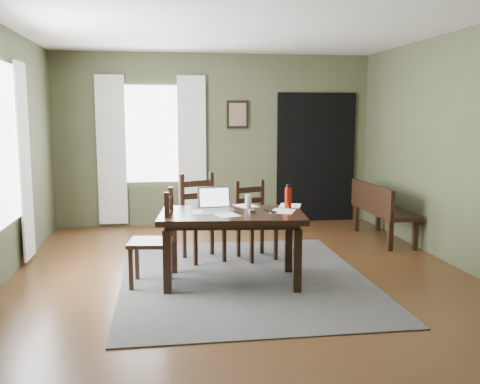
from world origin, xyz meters
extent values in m
cube|color=#492C16|center=(0.00, 0.00, -0.01)|extent=(5.00, 6.00, 0.01)
cube|color=#474B31|center=(0.00, 3.00, 1.35)|extent=(5.00, 0.02, 2.70)
cube|color=#474B31|center=(0.00, -3.00, 1.35)|extent=(5.00, 0.02, 2.70)
cube|color=#474B31|center=(2.50, 0.00, 1.35)|extent=(0.02, 6.00, 2.70)
cube|color=white|center=(0.00, 0.00, 2.70)|extent=(5.00, 6.00, 0.02)
cube|color=#3D3D3D|center=(0.00, 0.00, 0.01)|extent=(2.60, 3.20, 0.01)
cube|color=black|center=(-0.15, -0.12, 0.72)|extent=(1.56, 1.04, 0.06)
cube|color=black|center=(-0.15, -0.12, 0.67)|extent=(1.39, 0.87, 0.05)
cube|color=black|center=(-0.82, -0.39, 0.33)|extent=(0.09, 0.09, 0.63)
cube|color=black|center=(-0.75, 0.29, 0.33)|extent=(0.09, 0.09, 0.63)
cube|color=black|center=(0.45, -0.53, 0.33)|extent=(0.09, 0.09, 0.63)
cube|color=black|center=(0.53, 0.15, 0.33)|extent=(0.09, 0.09, 0.63)
cube|color=black|center=(-0.98, -0.09, 0.45)|extent=(0.48, 0.48, 0.04)
cube|color=black|center=(-1.13, 0.10, 0.22)|extent=(0.05, 0.05, 0.42)
cube|color=black|center=(-0.79, 0.06, 0.22)|extent=(0.05, 0.05, 0.42)
cube|color=black|center=(-1.18, -0.24, 0.22)|extent=(0.05, 0.05, 0.42)
cube|color=black|center=(-0.83, -0.29, 0.22)|extent=(0.05, 0.05, 0.42)
cube|color=black|center=(-0.77, 0.07, 0.73)|extent=(0.05, 0.05, 0.54)
cube|color=black|center=(-0.81, -0.30, 0.73)|extent=(0.05, 0.05, 0.54)
cube|color=black|center=(-0.79, -0.12, 0.59)|extent=(0.07, 0.32, 0.07)
cube|color=black|center=(-0.79, -0.12, 0.73)|extent=(0.07, 0.32, 0.07)
cube|color=black|center=(-0.79, -0.12, 0.88)|extent=(0.07, 0.32, 0.07)
cube|color=black|center=(-0.37, 0.78, 0.48)|extent=(0.57, 0.57, 0.04)
cube|color=black|center=(-0.49, 0.55, 0.23)|extent=(0.05, 0.05, 0.44)
cube|color=black|center=(-0.60, 0.89, 0.23)|extent=(0.05, 0.05, 0.44)
cube|color=black|center=(-0.14, 0.66, 0.23)|extent=(0.05, 0.05, 0.44)
cube|color=black|center=(-0.25, 1.01, 0.23)|extent=(0.05, 0.05, 0.44)
cube|color=black|center=(-0.62, 0.91, 0.77)|extent=(0.06, 0.06, 0.56)
cube|color=black|center=(-0.25, 1.03, 0.77)|extent=(0.06, 0.06, 0.56)
cube|color=black|center=(-0.43, 0.97, 0.62)|extent=(0.33, 0.13, 0.08)
cube|color=black|center=(-0.43, 0.97, 0.77)|extent=(0.33, 0.13, 0.08)
cube|color=black|center=(-0.43, 0.97, 0.92)|extent=(0.33, 0.13, 0.08)
cube|color=black|center=(0.27, 0.75, 0.43)|extent=(0.53, 0.53, 0.04)
cube|color=black|center=(0.17, 0.54, 0.21)|extent=(0.05, 0.05, 0.40)
cube|color=black|center=(0.06, 0.85, 0.21)|extent=(0.05, 0.05, 0.40)
cube|color=black|center=(0.49, 0.65, 0.21)|extent=(0.05, 0.05, 0.40)
cube|color=black|center=(0.37, 0.97, 0.21)|extent=(0.05, 0.05, 0.40)
cube|color=black|center=(0.05, 0.87, 0.70)|extent=(0.06, 0.06, 0.51)
cube|color=black|center=(0.38, 0.99, 0.70)|extent=(0.06, 0.06, 0.51)
cube|color=black|center=(0.21, 0.93, 0.56)|extent=(0.29, 0.13, 0.07)
cube|color=black|center=(0.21, 0.93, 0.70)|extent=(0.29, 0.13, 0.07)
cube|color=black|center=(0.21, 0.93, 0.83)|extent=(0.29, 0.13, 0.07)
cube|color=black|center=(2.22, 1.49, 0.42)|extent=(0.45, 1.41, 0.06)
cube|color=black|center=(2.39, 0.88, 0.20)|extent=(0.06, 0.06, 0.39)
cube|color=black|center=(2.05, 0.88, 0.20)|extent=(0.06, 0.06, 0.39)
cube|color=black|center=(2.39, 2.10, 0.20)|extent=(0.06, 0.06, 0.39)
cube|color=black|center=(2.05, 2.10, 0.20)|extent=(0.06, 0.06, 0.39)
cube|color=black|center=(2.02, 1.49, 0.63)|extent=(0.05, 1.41, 0.34)
cube|color=#B7B7BC|center=(-0.29, -0.01, 0.76)|extent=(0.38, 0.28, 0.02)
cube|color=#B7B7BC|center=(-0.30, 0.12, 0.88)|extent=(0.36, 0.10, 0.23)
cube|color=silver|center=(-0.30, 0.11, 0.88)|extent=(0.31, 0.08, 0.19)
cube|color=#3F3F42|center=(-0.29, -0.02, 0.77)|extent=(0.31, 0.17, 0.00)
cube|color=#3F3F42|center=(0.05, -0.15, 0.77)|extent=(0.06, 0.10, 0.03)
cube|color=black|center=(0.25, -0.16, 0.76)|extent=(0.12, 0.18, 0.02)
cylinder|color=silver|center=(0.06, 0.11, 0.82)|extent=(0.07, 0.07, 0.15)
cylinder|color=#AE1B0D|center=(0.49, 0.04, 0.86)|extent=(0.08, 0.08, 0.23)
cylinder|color=black|center=(0.49, 0.04, 0.99)|extent=(0.05, 0.05, 0.04)
cube|color=white|center=(-0.46, -0.06, 0.75)|extent=(0.25, 0.30, 0.00)
cube|color=white|center=(0.39, -0.12, 0.75)|extent=(0.33, 0.37, 0.00)
cube|color=white|center=(0.06, 0.25, 0.75)|extent=(0.28, 0.32, 0.00)
cube|color=white|center=(0.55, 0.19, 0.75)|extent=(0.31, 0.35, 0.00)
cube|color=white|center=(-0.22, -0.24, 0.75)|extent=(0.30, 0.34, 0.00)
cube|color=white|center=(-2.47, 0.20, 1.45)|extent=(0.01, 1.30, 1.70)
cube|color=white|center=(-1.00, 2.97, 1.45)|extent=(1.00, 0.01, 1.50)
cube|color=silver|center=(-2.44, 1.02, 1.20)|extent=(0.03, 0.48, 2.30)
cube|color=silver|center=(-1.62, 2.94, 1.20)|extent=(0.44, 0.03, 2.30)
cube|color=silver|center=(-0.38, 2.94, 1.20)|extent=(0.44, 0.03, 2.30)
cube|color=black|center=(0.35, 2.97, 1.75)|extent=(0.34, 0.03, 0.44)
cube|color=brown|center=(0.35, 2.96, 1.75)|extent=(0.27, 0.01, 0.36)
cube|color=black|center=(1.65, 2.97, 1.05)|extent=(1.30, 0.03, 2.10)
camera|label=1|loc=(-0.85, -5.50, 1.76)|focal=40.00mm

